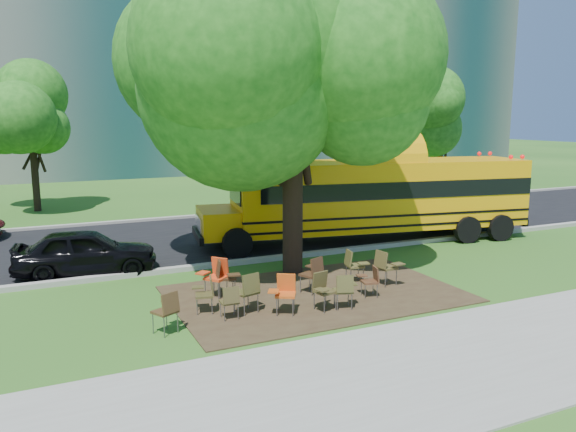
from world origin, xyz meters
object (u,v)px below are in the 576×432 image
chair_3 (285,290)px  chair_12 (353,263)px  school_bus (379,195)px  chair_5 (323,287)px  chair_7 (386,264)px  chair_10 (224,274)px  main_tree (293,63)px  chair_0 (167,308)px  chair_9 (216,273)px  chair_8 (206,291)px  chair_11 (313,271)px  chair_6 (371,278)px  chair_2 (249,288)px  chair_4 (345,288)px  black_car (86,252)px  chair_1 (231,299)px

chair_3 → chair_12: 2.97m
school_bus → chair_5: school_bus is taller
chair_7 → chair_10: bearing=-108.6°
main_tree → chair_5: 6.10m
chair_0 → chair_9: chair_9 is taller
chair_8 → chair_11: size_ratio=0.88×
main_tree → chair_11: size_ratio=9.85×
chair_7 → chair_0: bearing=-87.9°
chair_6 → chair_11: size_ratio=0.81×
main_tree → chair_2: bearing=-131.7°
chair_8 → chair_12: (4.18, 0.60, 0.03)m
chair_4 → chair_11: 1.34m
chair_5 → chair_10: (-1.71, 1.86, 0.03)m
main_tree → black_car: size_ratio=2.47×
chair_2 → black_car: 5.72m
chair_4 → black_car: 7.51m
chair_8 → chair_11: 2.82m
chair_9 → chair_12: (3.63, -0.40, -0.05)m
black_car → chair_1: bearing=-145.8°
main_tree → school_bus: (4.53, 2.52, -4.11)m
main_tree → chair_2: 6.22m
chair_1 → chair_12: 4.03m
chair_1 → chair_4: size_ratio=0.92×
chair_0 → chair_3: chair_3 is taller
school_bus → chair_0: (-8.74, -5.50, -1.09)m
chair_4 → chair_8: bearing=176.3°
chair_6 → main_tree: bearing=30.5°
chair_5 → chair_9: 2.71m
chair_5 → chair_8: size_ratio=1.06×
chair_6 → chair_7: size_ratio=0.81×
chair_1 → chair_8: size_ratio=0.93×
chair_5 → chair_7: size_ratio=0.94×
chair_4 → chair_6: bearing=43.7°
main_tree → chair_5: size_ratio=10.53×
chair_6 → chair_5: bearing=117.4°
chair_10 → black_car: 4.55m
school_bus → chair_6: size_ratio=15.28×
chair_5 → chair_11: 1.24m
school_bus → chair_1: 9.14m
chair_2 → chair_6: chair_2 is taller
chair_2 → chair_11: chair_2 is taller
chair_4 → chair_11: size_ratio=0.89×
chair_5 → chair_6: chair_5 is taller
chair_2 → chair_4: (2.07, -0.68, -0.07)m
chair_0 → chair_3: (2.62, 0.04, 0.01)m
main_tree → chair_11: 5.52m
chair_2 → chair_7: size_ratio=1.00×
chair_12 → chair_8: bearing=-71.6°
chair_1 → chair_3: size_ratio=0.86×
chair_7 → chair_9: size_ratio=0.98×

